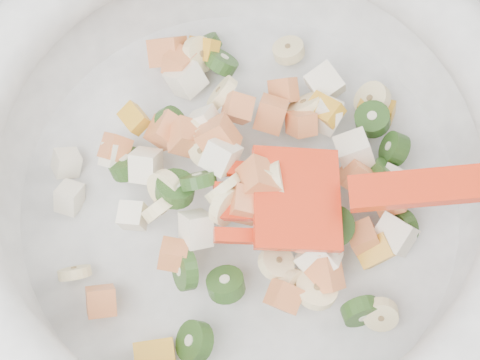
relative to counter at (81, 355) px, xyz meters
name	(u,v)px	position (x,y,z in m)	size (l,w,h in m)	color
counter	(81,355)	(0.00, 0.00, 0.00)	(2.00, 0.60, 0.90)	#AAA9AF
mixing_bowl	(241,172)	(0.20, -0.06, 0.51)	(0.46, 0.40, 0.12)	white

